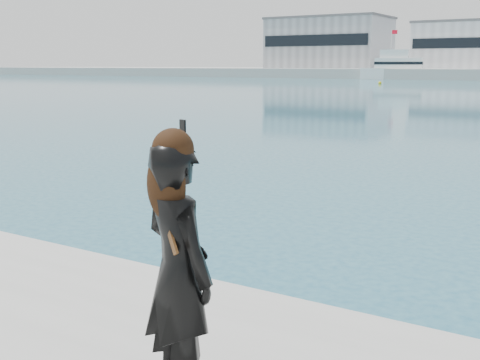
% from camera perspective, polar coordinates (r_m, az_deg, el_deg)
% --- Properties ---
extents(warehouse_grey_left, '(26.52, 16.36, 11.50)m').
position_cam_1_polar(warehouse_grey_left, '(143.81, 8.44, 12.75)').
color(warehouse_grey_left, gray).
rests_on(warehouse_grey_left, far_quay).
extents(warehouse_white, '(24.48, 15.35, 9.50)m').
position_cam_1_polar(warehouse_white, '(133.93, 21.74, 11.82)').
color(warehouse_white, silver).
rests_on(warehouse_white, far_quay).
extents(flagpole_left, '(1.28, 0.16, 8.00)m').
position_cam_1_polar(flagpole_left, '(131.13, 14.17, 12.19)').
color(flagpole_left, silver).
rests_on(flagpole_left, far_quay).
extents(motor_yacht, '(16.47, 8.08, 7.41)m').
position_cam_1_polar(motor_yacht, '(121.88, 15.00, 10.18)').
color(motor_yacht, white).
rests_on(motor_yacht, ground).
extents(buoy_far, '(0.50, 0.50, 0.50)m').
position_cam_1_polar(buoy_far, '(92.28, 13.12, 8.86)').
color(buoy_far, '#D6C00B').
rests_on(buoy_far, ground).
extents(woman, '(0.69, 0.58, 1.71)m').
position_cam_1_polar(woman, '(3.66, -5.93, -7.98)').
color(woman, black).
rests_on(woman, near_quay).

